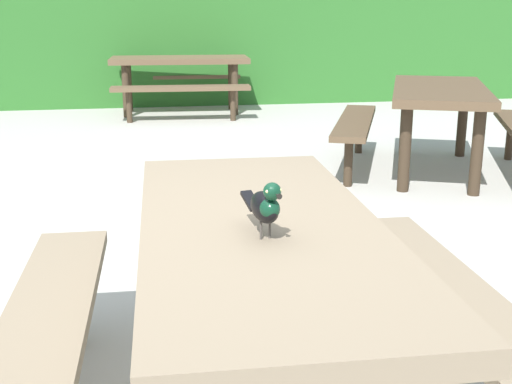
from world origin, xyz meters
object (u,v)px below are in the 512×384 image
Objects in this scene: bird_grackle at (266,206)px; picnic_table_far_centre at (180,71)px; picnic_table_mid_left at (439,108)px; picnic_table_foreground at (260,273)px.

picnic_table_far_centre is (0.16, 7.17, -0.29)m from bird_grackle.
picnic_table_foreground is at bearing -122.62° from picnic_table_mid_left.
picnic_table_far_centre is (0.14, 6.99, 0.00)m from picnic_table_foreground.
picnic_table_far_centre is (-1.98, 3.67, 0.00)m from picnic_table_mid_left.
bird_grackle reaches higher than picnic_table_far_centre.
bird_grackle is (-0.02, -0.18, 0.29)m from picnic_table_foreground.
picnic_table_far_centre is at bearing 88.72° from bird_grackle.
picnic_table_foreground is 6.37× the size of bird_grackle.
bird_grackle is 0.13× the size of picnic_table_mid_left.
picnic_table_mid_left is 4.17m from picnic_table_far_centre.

